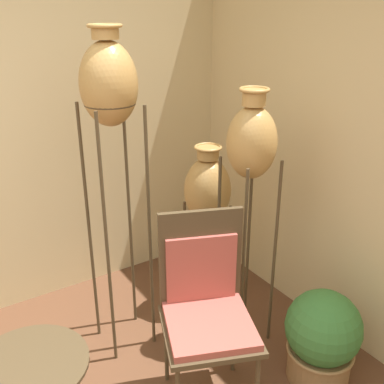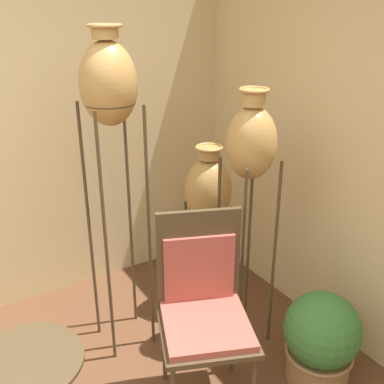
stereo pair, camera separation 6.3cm
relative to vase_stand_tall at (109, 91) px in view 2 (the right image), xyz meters
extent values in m
cylinder|color=#473823|center=(-0.14, -0.14, -0.87)|extent=(0.02, 0.02, 1.60)
cylinder|color=#473823|center=(0.14, -0.14, -0.87)|extent=(0.02, 0.02, 1.60)
cylinder|color=#473823|center=(-0.14, 0.14, -0.87)|extent=(0.02, 0.02, 1.60)
cylinder|color=#473823|center=(0.14, 0.14, -0.87)|extent=(0.02, 0.02, 1.60)
torus|color=#473823|center=(0.00, 0.00, -0.07)|extent=(0.29, 0.29, 0.02)
ellipsoid|color=#B28447|center=(0.00, 0.00, 0.04)|extent=(0.32, 0.32, 0.46)
cylinder|color=#B28447|center=(0.00, 0.00, 0.30)|extent=(0.14, 0.14, 0.07)
torus|color=#B28447|center=(0.00, 0.00, 0.33)|extent=(0.18, 0.18, 0.02)
cylinder|color=#473823|center=(0.55, -0.54, -1.03)|extent=(0.02, 0.02, 1.28)
cylinder|color=#473823|center=(0.81, -0.54, -1.03)|extent=(0.02, 0.02, 1.28)
cylinder|color=#473823|center=(0.55, -0.28, -1.03)|extent=(0.02, 0.02, 1.28)
cylinder|color=#473823|center=(0.81, -0.28, -1.03)|extent=(0.02, 0.02, 1.28)
torus|color=#473823|center=(0.68, -0.41, -0.39)|extent=(0.26, 0.26, 0.02)
ellipsoid|color=#B28447|center=(0.68, -0.41, -0.30)|extent=(0.29, 0.29, 0.43)
cylinder|color=#B28447|center=(0.68, -0.41, -0.04)|extent=(0.13, 0.13, 0.09)
torus|color=#B28447|center=(0.68, -0.41, 0.00)|extent=(0.17, 0.17, 0.02)
cylinder|color=#473823|center=(0.56, -0.10, -1.26)|extent=(0.02, 0.02, 0.83)
cylinder|color=#473823|center=(0.79, -0.10, -1.26)|extent=(0.02, 0.02, 0.83)
cylinder|color=#473823|center=(0.56, 0.13, -1.26)|extent=(0.02, 0.02, 0.83)
cylinder|color=#473823|center=(0.79, 0.13, -1.26)|extent=(0.02, 0.02, 0.83)
torus|color=#473823|center=(0.68, 0.02, -0.85)|extent=(0.24, 0.24, 0.02)
ellipsoid|color=#B28447|center=(0.68, 0.02, -0.74)|extent=(0.32, 0.32, 0.46)
cylinder|color=#B28447|center=(0.68, 0.02, -0.47)|extent=(0.15, 0.15, 0.08)
torus|color=#B28447|center=(0.68, 0.02, -0.43)|extent=(0.19, 0.19, 0.02)
cylinder|color=#473823|center=(0.04, -0.48, -1.42)|extent=(0.02, 0.02, 0.49)
cylinder|color=#473823|center=(0.43, -0.63, -1.42)|extent=(0.02, 0.02, 0.49)
cube|color=#473823|center=(0.16, -0.75, -1.16)|extent=(0.63, 0.64, 0.03)
cube|color=#A84C42|center=(0.16, -0.75, -1.13)|extent=(0.58, 0.59, 0.04)
cube|color=#473823|center=(0.24, -0.53, -0.86)|extent=(0.44, 0.20, 0.58)
cube|color=#A84C42|center=(0.23, -0.56, -0.92)|extent=(0.37, 0.17, 0.41)
cylinder|color=#473823|center=(-0.74, -0.65, -1.01)|extent=(0.53, 0.53, 0.02)
cylinder|color=olive|center=(0.83, -0.96, -1.57)|extent=(0.37, 0.37, 0.20)
torus|color=olive|center=(0.83, -0.96, -1.47)|extent=(0.40, 0.40, 0.02)
sphere|color=#387033|center=(0.83, -0.96, -1.30)|extent=(0.45, 0.45, 0.45)
camera|label=1|loc=(-0.97, -2.30, 0.43)|focal=42.00mm
camera|label=2|loc=(-0.92, -2.34, 0.43)|focal=42.00mm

